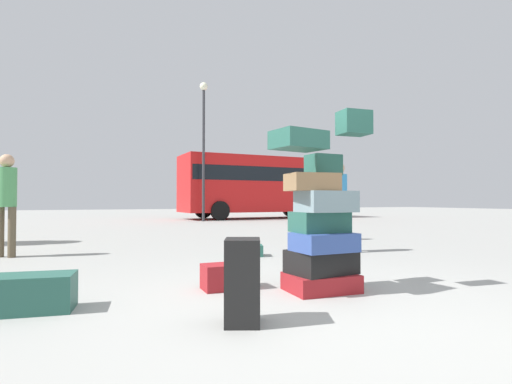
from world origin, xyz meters
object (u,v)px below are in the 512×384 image
Objects in this scene: suitcase_maroon_white_trunk at (228,276)px; person_passerby_in_red at (339,199)px; suitcase_teal_foreground_far at (246,250)px; person_bearded_onlooker at (6,196)px; suitcase_teal_upright_blue at (23,294)px; suitcase_tower at (321,223)px; lamp_post at (204,131)px; parked_bus at (259,183)px; suitcase_black_left_side at (243,281)px; person_tourist_with_camera at (312,198)px.

person_passerby_in_red is at bearing 35.46° from suitcase_maroon_white_trunk.
person_bearded_onlooker reaches higher than suitcase_teal_foreground_far.
suitcase_tower is at bearing 0.96° from suitcase_teal_upright_blue.
parked_bus is at bearing 27.92° from lamp_post.
lamp_post is (-3.48, -1.84, 2.22)m from parked_bus.
person_bearded_onlooker is 0.27× the size of lamp_post.
suitcase_black_left_side is at bearing -4.47° from person_passerby_in_red.
suitcase_black_left_side is 0.38× the size of person_tourist_with_camera.
suitcase_maroon_white_trunk is at bearing 98.94° from suitcase_black_left_side.
person_bearded_onlooker is (-2.33, 4.77, 0.69)m from suitcase_black_left_side.
suitcase_black_left_side is at bearing -103.69° from suitcase_maroon_white_trunk.
suitcase_black_left_side reaches higher than suitcase_maroon_white_trunk.
suitcase_teal_foreground_far is 0.09× the size of lamp_post.
person_tourist_with_camera is at bearing 60.17° from suitcase_tower.
lamp_post is (2.27, 10.96, 3.96)m from suitcase_teal_foreground_far.
suitcase_teal_foreground_far is 11.87m from lamp_post.
person_tourist_with_camera is 1.04× the size of person_passerby_in_red.
lamp_post is at bearing 90.70° from person_bearded_onlooker.
person_bearded_onlooker is at bearing 109.25° from suitcase_teal_upright_blue.
lamp_post is at bearing -154.86° from parked_bus.
person_tourist_with_camera is (2.32, 1.75, 0.90)m from suitcase_teal_foreground_far.
suitcase_tower is 3.30× the size of suitcase_teal_foreground_far.
suitcase_maroon_white_trunk is at bearing -14.77° from person_passerby_in_red.
person_passerby_in_red is 11.62m from lamp_post.
person_bearded_onlooker is at bearing -121.83° from lamp_post.
suitcase_teal_upright_blue is at bearing -111.27° from lamp_post.
suitcase_teal_foreground_far is at bearing -101.68° from lamp_post.
person_tourist_with_camera reaches higher than suitcase_black_left_side.
suitcase_tower is at bearing -100.37° from lamp_post.
suitcase_teal_foreground_far is (0.24, 2.72, -0.61)m from suitcase_tower.
person_bearded_onlooker is at bearing -132.30° from parked_bus.
suitcase_maroon_white_trunk is 14.15m from lamp_post.
suitcase_teal_upright_blue is 0.47× the size of person_bearded_onlooker.
lamp_post is at bearing 75.56° from suitcase_maroon_white_trunk.
person_tourist_with_camera is (2.56, 4.47, 0.29)m from suitcase_tower.
suitcase_black_left_side is at bearing -31.50° from person_bearded_onlooker.
person_passerby_in_red is at bearing 52.09° from suitcase_tower.
parked_bus is at bearing -157.69° from person_passerby_in_red.
parked_bus reaches higher than person_tourist_with_camera.
lamp_post reaches higher than suitcase_tower.
person_passerby_in_red reaches higher than suitcase_black_left_side.
suitcase_teal_upright_blue is 3.94m from person_bearded_onlooker.
suitcase_teal_foreground_far is 3.66m from suitcase_black_left_side.
person_bearded_onlooker is at bearing 129.97° from suitcase_tower.
parked_bus is at bearing 68.93° from suitcase_tower.
person_passerby_in_red is at bearing 15.85° from person_bearded_onlooker.
suitcase_black_left_side is 5.36m from person_bearded_onlooker.
suitcase_teal_foreground_far is at bearing 85.00° from suitcase_tower.
suitcase_maroon_white_trunk is at bearing 13.12° from suitcase_teal_upright_blue.
person_passerby_in_red reaches higher than suitcase_teal_upright_blue.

